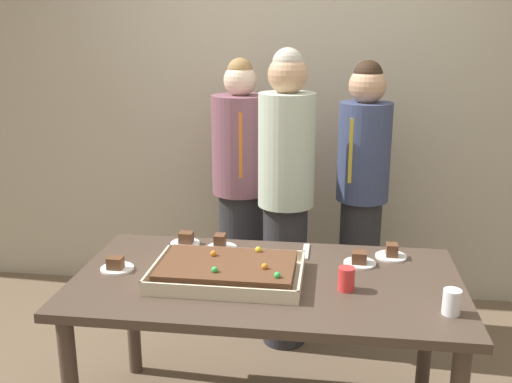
{
  "coord_description": "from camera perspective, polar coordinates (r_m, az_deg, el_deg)",
  "views": [
    {
      "loc": [
        0.27,
        -2.36,
        1.83
      ],
      "look_at": [
        -0.07,
        0.15,
        1.12
      ],
      "focal_mm": 41.09,
      "sensor_mm": 36.0,
      "label": 1
    }
  ],
  "objects": [
    {
      "name": "interior_back_panel",
      "position": [
        3.98,
        3.84,
        10.9
      ],
      "size": [
        8.0,
        0.12,
        3.0
      ],
      "primitive_type": "cube",
      "color": "#B2A893",
      "rests_on": "ground_plane"
    },
    {
      "name": "party_table",
      "position": [
        2.64,
        1.02,
        -10.21
      ],
      "size": [
        1.7,
        0.91,
        0.77
      ],
      "color": "#47382D",
      "rests_on": "ground_plane"
    },
    {
      "name": "sheet_cake",
      "position": [
        2.58,
        -2.78,
        -7.73
      ],
      "size": [
        0.65,
        0.44,
        0.1
      ],
      "color": "beige",
      "rests_on": "party_table"
    },
    {
      "name": "plated_slice_near_left",
      "position": [
        2.74,
        -13.46,
        -7.07
      ],
      "size": [
        0.15,
        0.15,
        0.06
      ],
      "color": "white",
      "rests_on": "party_table"
    },
    {
      "name": "plated_slice_near_right",
      "position": [
        2.88,
        13.05,
        -5.88
      ],
      "size": [
        0.15,
        0.15,
        0.07
      ],
      "color": "white",
      "rests_on": "party_table"
    },
    {
      "name": "plated_slice_far_left",
      "position": [
        2.77,
        10.03,
        -6.59
      ],
      "size": [
        0.15,
        0.15,
        0.06
      ],
      "color": "white",
      "rests_on": "party_table"
    },
    {
      "name": "plated_slice_far_right",
      "position": [
        2.92,
        -3.44,
        -5.16
      ],
      "size": [
        0.15,
        0.15,
        0.08
      ],
      "color": "white",
      "rests_on": "party_table"
    },
    {
      "name": "plated_slice_center_front",
      "position": [
        3.0,
        -6.86,
        -4.76
      ],
      "size": [
        0.15,
        0.15,
        0.06
      ],
      "color": "white",
      "rests_on": "party_table"
    },
    {
      "name": "drink_cup_nearest",
      "position": [
        2.39,
        18.51,
        -10.16
      ],
      "size": [
        0.07,
        0.07,
        0.1
      ],
      "primitive_type": "cylinder",
      "color": "white",
      "rests_on": "party_table"
    },
    {
      "name": "drink_cup_middle",
      "position": [
        2.5,
        8.79,
        -8.41
      ],
      "size": [
        0.07,
        0.07,
        0.1
      ],
      "primitive_type": "cylinder",
      "color": "red",
      "rests_on": "party_table"
    },
    {
      "name": "cake_server_utensil",
      "position": [
        2.89,
        4.87,
        -5.85
      ],
      "size": [
        0.03,
        0.2,
        0.01
      ],
      "primitive_type": "cube",
      "color": "silver",
      "rests_on": "party_table"
    },
    {
      "name": "person_serving_front",
      "position": [
        3.56,
        10.29,
        -0.12
      ],
      "size": [
        0.31,
        0.31,
        1.65
      ],
      "rotation": [
        0.0,
        0.0,
        -2.08
      ],
      "color": "#28282D",
      "rests_on": "ground_plane"
    },
    {
      "name": "person_green_shirt_behind",
      "position": [
        3.68,
        -1.49,
        0.31
      ],
      "size": [
        0.35,
        0.35,
        1.66
      ],
      "rotation": [
        0.0,
        0.0,
        -1.46
      ],
      "color": "#28282D",
      "rests_on": "ground_plane"
    },
    {
      "name": "person_striped_tie_right",
      "position": [
        3.31,
        2.92,
        -0.39
      ],
      "size": [
        0.32,
        0.32,
        1.73
      ],
      "rotation": [
        0.0,
        0.0,
        -1.78
      ],
      "color": "#28282D",
      "rests_on": "ground_plane"
    }
  ]
}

